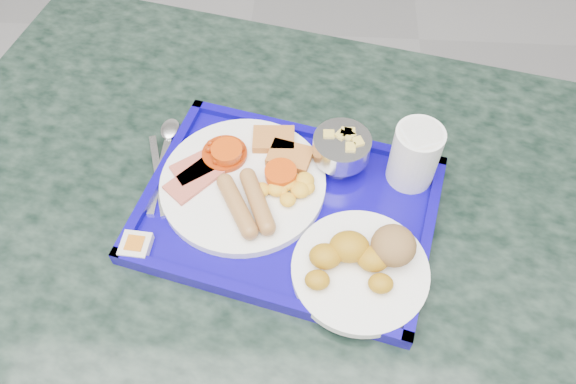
{
  "coord_description": "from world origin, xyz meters",
  "views": [
    {
      "loc": [
        0.26,
        0.22,
        1.45
      ],
      "look_at": [
        0.23,
        0.67,
        0.81
      ],
      "focal_mm": 35.0,
      "sensor_mm": 36.0,
      "label": 1
    }
  ],
  "objects_px": {
    "bread_plate": "(364,262)",
    "juice_cup": "(415,154)",
    "tray": "(288,210)",
    "table": "(293,275)",
    "fruit_bowl": "(342,147)",
    "main_plate": "(248,180)"
  },
  "relations": [
    {
      "from": "tray",
      "to": "juice_cup",
      "type": "xyz_separation_m",
      "value": [
        0.18,
        0.07,
        0.06
      ]
    },
    {
      "from": "fruit_bowl",
      "to": "juice_cup",
      "type": "distance_m",
      "value": 0.11
    },
    {
      "from": "table",
      "to": "fruit_bowl",
      "type": "distance_m",
      "value": 0.27
    },
    {
      "from": "main_plate",
      "to": "fruit_bowl",
      "type": "xyz_separation_m",
      "value": [
        0.14,
        0.05,
        0.03
      ]
    },
    {
      "from": "tray",
      "to": "juice_cup",
      "type": "bearing_deg",
      "value": 21.2
    },
    {
      "from": "bread_plate",
      "to": "juice_cup",
      "type": "relative_size",
      "value": 1.88
    },
    {
      "from": "main_plate",
      "to": "bread_plate",
      "type": "xyz_separation_m",
      "value": [
        0.17,
        -0.13,
        0.01
      ]
    },
    {
      "from": "main_plate",
      "to": "juice_cup",
      "type": "distance_m",
      "value": 0.25
    },
    {
      "from": "table",
      "to": "tray",
      "type": "relative_size",
      "value": 2.86
    },
    {
      "from": "table",
      "to": "tray",
      "type": "bearing_deg",
      "value": 166.16
    },
    {
      "from": "tray",
      "to": "bread_plate",
      "type": "distance_m",
      "value": 0.14
    },
    {
      "from": "tray",
      "to": "main_plate",
      "type": "distance_m",
      "value": 0.07
    },
    {
      "from": "tray",
      "to": "juice_cup",
      "type": "relative_size",
      "value": 4.86
    },
    {
      "from": "main_plate",
      "to": "bread_plate",
      "type": "bearing_deg",
      "value": -37.37
    },
    {
      "from": "tray",
      "to": "bread_plate",
      "type": "relative_size",
      "value": 2.58
    },
    {
      "from": "tray",
      "to": "main_plate",
      "type": "xyz_separation_m",
      "value": [
        -0.06,
        0.04,
        0.02
      ]
    },
    {
      "from": "main_plate",
      "to": "fruit_bowl",
      "type": "relative_size",
      "value": 2.85
    },
    {
      "from": "table",
      "to": "main_plate",
      "type": "relative_size",
      "value": 5.54
    },
    {
      "from": "table",
      "to": "main_plate",
      "type": "xyz_separation_m",
      "value": [
        -0.07,
        0.04,
        0.22
      ]
    },
    {
      "from": "fruit_bowl",
      "to": "main_plate",
      "type": "bearing_deg",
      "value": -160.09
    },
    {
      "from": "table",
      "to": "juice_cup",
      "type": "relative_size",
      "value": 13.88
    },
    {
      "from": "table",
      "to": "main_plate",
      "type": "distance_m",
      "value": 0.24
    }
  ]
}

